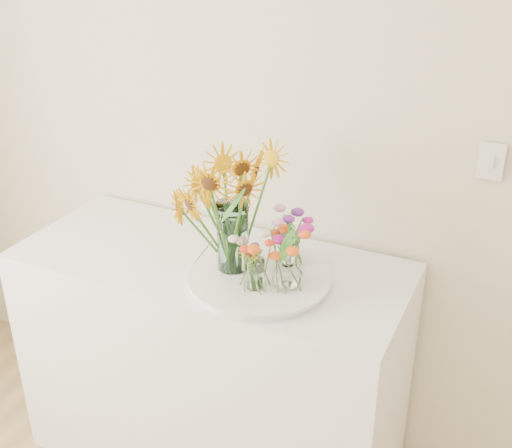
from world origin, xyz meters
name	(u,v)px	position (x,y,z in m)	size (l,w,h in m)	color
counter	(213,362)	(-0.41, 1.93, 0.45)	(1.40, 0.60, 0.90)	white
tray	(259,280)	(-0.18, 1.86, 0.91)	(0.45, 0.45, 0.03)	white
mason_jar	(233,237)	(-0.28, 1.87, 1.05)	(0.10, 0.10, 0.24)	#9ED2CD
sunflower_bouquet	(232,205)	(-0.28, 1.87, 1.16)	(0.70, 0.70, 0.47)	#DA9304
small_vase_a	(255,274)	(-0.16, 1.79, 0.98)	(0.06, 0.06, 0.10)	white
wildflower_posy_a	(255,262)	(-0.16, 1.79, 1.02)	(0.21, 0.21, 0.19)	#FF5B16
small_vase_b	(288,267)	(-0.07, 1.84, 1.00)	(0.10, 0.10, 0.14)	white
wildflower_posy_b	(288,255)	(-0.07, 1.84, 1.04)	(0.21, 0.21, 0.23)	#FF5B16
small_vase_c	(289,250)	(-0.12, 1.97, 0.98)	(0.07, 0.07, 0.11)	white
wildflower_posy_c	(290,238)	(-0.12, 1.97, 1.03)	(0.20, 0.20, 0.20)	#FF5B16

